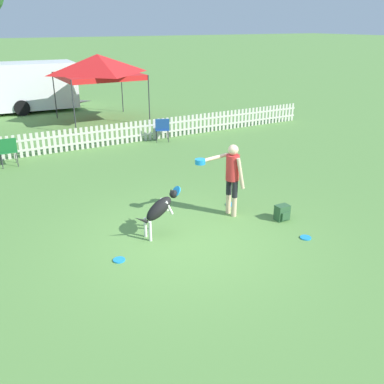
# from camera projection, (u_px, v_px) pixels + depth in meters

# --- Properties ---
(ground_plane) EXTENTS (240.00, 240.00, 0.00)m
(ground_plane) POSITION_uv_depth(u_px,v_px,m) (186.00, 241.00, 8.14)
(ground_plane) COLOR #5B8C42
(handler_person) EXTENTS (0.95, 0.58, 1.56)m
(handler_person) POSITION_uv_depth(u_px,v_px,m) (230.00, 172.00, 8.89)
(handler_person) COLOR beige
(handler_person) RESTS_ON ground_plane
(leaping_dog) EXTENTS (1.01, 0.33, 0.94)m
(leaping_dog) POSITION_uv_depth(u_px,v_px,m) (160.00, 208.00, 8.15)
(leaping_dog) COLOR black
(leaping_dog) RESTS_ON ground_plane
(frisbee_near_handler) EXTENTS (0.21, 0.21, 0.02)m
(frisbee_near_handler) POSITION_uv_depth(u_px,v_px,m) (119.00, 260.00, 7.47)
(frisbee_near_handler) COLOR #1E8CD8
(frisbee_near_handler) RESTS_ON ground_plane
(frisbee_near_dog) EXTENTS (0.21, 0.21, 0.02)m
(frisbee_near_dog) POSITION_uv_depth(u_px,v_px,m) (306.00, 238.00, 8.24)
(frisbee_near_dog) COLOR #1E8CD8
(frisbee_near_dog) RESTS_ON ground_plane
(frisbee_midfield) EXTENTS (0.21, 0.21, 0.02)m
(frisbee_midfield) POSITION_uv_depth(u_px,v_px,m) (230.00, 204.00, 9.74)
(frisbee_midfield) COLOR #1E8CD8
(frisbee_midfield) RESTS_ON ground_plane
(backpack_on_grass) EXTENTS (0.29, 0.24, 0.33)m
(backpack_on_grass) POSITION_uv_depth(u_px,v_px,m) (282.00, 213.00, 8.95)
(backpack_on_grass) COLOR #2D5633
(backpack_on_grass) RESTS_ON ground_plane
(picket_fence) EXTENTS (18.28, 0.04, 0.72)m
(picket_fence) POSITION_uv_depth(u_px,v_px,m) (79.00, 139.00, 13.84)
(picket_fence) COLOR beige
(picket_fence) RESTS_ON ground_plane
(folding_chair_blue_left) EXTENTS (0.49, 0.51, 0.86)m
(folding_chair_blue_left) POSITION_uv_depth(u_px,v_px,m) (8.00, 149.00, 12.13)
(folding_chair_blue_left) COLOR #333338
(folding_chair_blue_left) RESTS_ON ground_plane
(folding_chair_center) EXTENTS (0.63, 0.64, 0.83)m
(folding_chair_center) POSITION_uv_depth(u_px,v_px,m) (162.00, 128.00, 14.70)
(folding_chair_center) COLOR #333338
(folding_chair_center) RESTS_ON ground_plane
(canopy_tent_main) EXTENTS (3.06, 3.06, 2.70)m
(canopy_tent_main) POSITION_uv_depth(u_px,v_px,m) (98.00, 66.00, 17.13)
(canopy_tent_main) COLOR #333338
(canopy_tent_main) RESTS_ON ground_plane
(equipment_trailer) EXTENTS (4.96, 2.36, 2.18)m
(equipment_trailer) POSITION_uv_depth(u_px,v_px,m) (29.00, 86.00, 19.70)
(equipment_trailer) COLOR white
(equipment_trailer) RESTS_ON ground_plane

